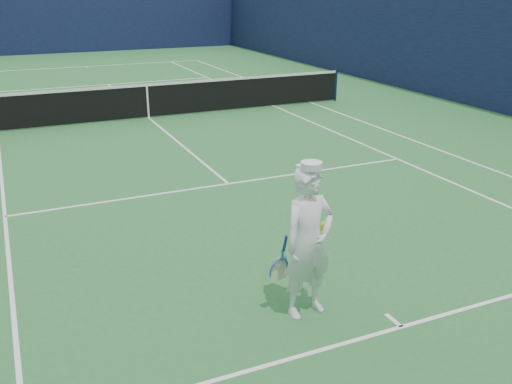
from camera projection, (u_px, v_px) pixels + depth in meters
ground at (149, 118)px, 16.80m from camera, size 80.00×80.00×0.00m
court_markings at (149, 118)px, 16.80m from camera, size 11.03×23.83×0.01m
windscreen_fence at (144, 49)px, 16.11m from camera, size 20.12×36.12×4.00m
tennis_net at (148, 99)px, 16.61m from camera, size 12.88×0.09×1.07m
tennis_player at (309, 242)px, 6.63m from camera, size 0.82×0.53×1.91m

